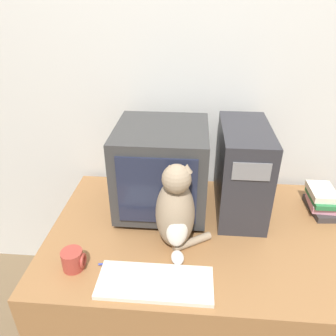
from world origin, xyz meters
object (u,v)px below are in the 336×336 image
computer_tower (242,171)px  keyboard (155,282)px  book_stack (322,201)px  mug (73,260)px  pen (116,264)px  crt_monitor (162,169)px  cat (176,212)px

computer_tower → keyboard: bearing=-124.7°
book_stack → mug: bearing=-156.6°
computer_tower → book_stack: computer_tower is taller
pen → crt_monitor: bearing=70.4°
computer_tower → mug: 0.84m
keyboard → book_stack: bearing=34.7°
cat → mug: bearing=-166.4°
computer_tower → cat: (-0.29, -0.29, -0.04)m
crt_monitor → keyboard: (0.02, -0.49, -0.21)m
mug → computer_tower: bearing=33.8°
crt_monitor → mug: (-0.30, -0.44, -0.18)m
cat → mug: 0.44m
pen → book_stack: bearing=25.4°
computer_tower → book_stack: bearing=2.0°
crt_monitor → book_stack: bearing=2.5°
keyboard → mug: bearing=170.2°
crt_monitor → mug: size_ratio=4.74×
book_stack → mug: size_ratio=2.38×
book_stack → pen: book_stack is taller
cat → mug: (-0.39, -0.17, -0.13)m
crt_monitor → keyboard: 0.53m
keyboard → computer_tower: bearing=55.3°
keyboard → book_stack: (0.76, 0.53, 0.05)m
computer_tower → cat: bearing=-135.2°
crt_monitor → book_stack: (0.78, 0.03, -0.16)m
keyboard → pen: bearing=152.6°
crt_monitor → keyboard: bearing=-87.5°
keyboard → pen: keyboard is taller
pen → mug: 0.17m
pen → mug: bearing=-169.5°
keyboard → crt_monitor: bearing=92.5°
keyboard → mug: mug is taller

